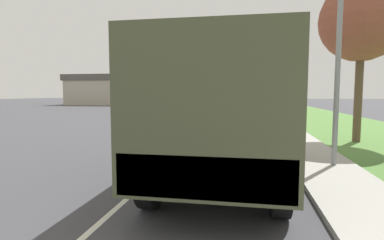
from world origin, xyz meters
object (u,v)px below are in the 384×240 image
(car_nearest_ahead, at_px, (232,117))
(car_second_ahead, at_px, (243,108))
(military_truck, at_px, (223,108))
(car_third_ahead, at_px, (217,103))

(car_nearest_ahead, bearing_deg, car_second_ahead, 86.99)
(military_truck, xyz_separation_m, car_third_ahead, (-3.58, 35.34, -1.01))
(car_nearest_ahead, xyz_separation_m, car_third_ahead, (-3.29, 24.40, 0.06))
(car_third_ahead, bearing_deg, car_nearest_ahead, -82.33)
(car_nearest_ahead, bearing_deg, car_third_ahead, 97.67)
(military_truck, relative_size, car_second_ahead, 1.65)
(military_truck, xyz_separation_m, car_nearest_ahead, (-0.29, 10.94, -1.08))
(car_second_ahead, relative_size, car_third_ahead, 0.97)
(car_nearest_ahead, relative_size, car_third_ahead, 0.88)
(car_nearest_ahead, relative_size, car_second_ahead, 0.90)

